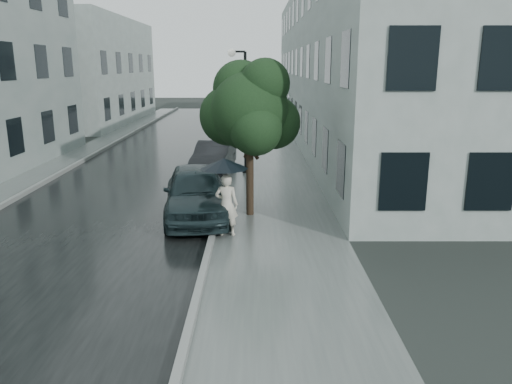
{
  "coord_description": "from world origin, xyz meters",
  "views": [
    {
      "loc": [
        -0.44,
        -10.75,
        4.46
      ],
      "look_at": [
        -0.42,
        1.6,
        1.3
      ],
      "focal_mm": 35.0,
      "sensor_mm": 36.0,
      "label": 1
    }
  ],
  "objects_px": {
    "lamp_post": "(242,104)",
    "car_near": "(196,192)",
    "car_far": "(214,157)",
    "pedestrian": "(227,205)",
    "street_tree": "(250,110)"
  },
  "relations": [
    {
      "from": "car_near",
      "to": "car_far",
      "type": "relative_size",
      "value": 1.14
    },
    {
      "from": "lamp_post",
      "to": "street_tree",
      "type": "bearing_deg",
      "value": -98.98
    },
    {
      "from": "lamp_post",
      "to": "car_near",
      "type": "xyz_separation_m",
      "value": [
        -1.2,
        -6.41,
        -2.12
      ]
    },
    {
      "from": "lamp_post",
      "to": "car_far",
      "type": "bearing_deg",
      "value": 161.89
    },
    {
      "from": "lamp_post",
      "to": "car_far",
      "type": "distance_m",
      "value": 2.55
    },
    {
      "from": "lamp_post",
      "to": "car_near",
      "type": "height_order",
      "value": "lamp_post"
    },
    {
      "from": "pedestrian",
      "to": "lamp_post",
      "type": "bearing_deg",
      "value": -83.28
    },
    {
      "from": "street_tree",
      "to": "car_near",
      "type": "xyz_separation_m",
      "value": [
        -1.6,
        -0.39,
        -2.39
      ]
    },
    {
      "from": "pedestrian",
      "to": "street_tree",
      "type": "height_order",
      "value": "street_tree"
    },
    {
      "from": "pedestrian",
      "to": "car_near",
      "type": "bearing_deg",
      "value": -50.24
    },
    {
      "from": "street_tree",
      "to": "lamp_post",
      "type": "relative_size",
      "value": 0.92
    },
    {
      "from": "street_tree",
      "to": "car_near",
      "type": "distance_m",
      "value": 2.9
    },
    {
      "from": "pedestrian",
      "to": "car_far",
      "type": "bearing_deg",
      "value": -74.83
    },
    {
      "from": "street_tree",
      "to": "car_far",
      "type": "height_order",
      "value": "street_tree"
    },
    {
      "from": "street_tree",
      "to": "car_near",
      "type": "height_order",
      "value": "street_tree"
    }
  ]
}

